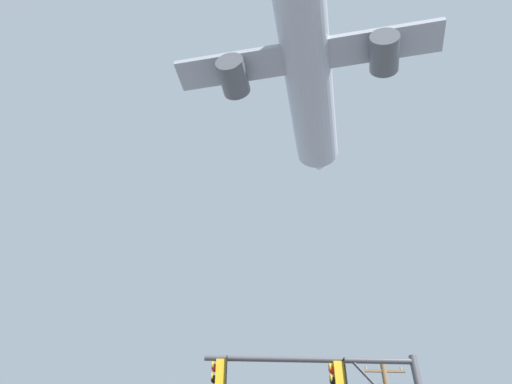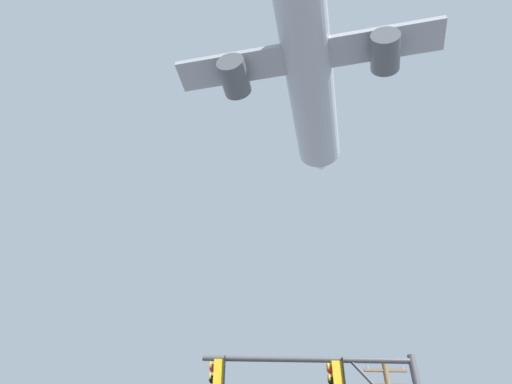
% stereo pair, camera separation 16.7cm
% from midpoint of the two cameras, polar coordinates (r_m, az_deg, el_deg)
% --- Properties ---
extents(airplane, '(23.62, 30.57, 8.36)m').
position_cam_midpoint_polar(airplane, '(44.29, 6.06, 15.78)').
color(airplane, '#B7BCC6').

